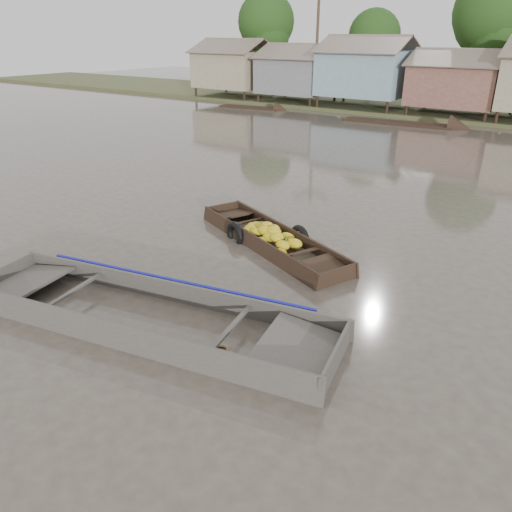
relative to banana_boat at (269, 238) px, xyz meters
The scene contains 3 objects.
ground 3.49m from the banana_boat, 62.48° to the right, with size 120.00×120.00×0.00m, color #473F36.
banana_boat is the anchor object (origin of this frame).
viewer_boat 5.00m from the banana_boat, 86.50° to the right, with size 8.50×3.75×0.66m.
Camera 1 is at (5.68, -7.92, 5.56)m, focal length 35.00 mm.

